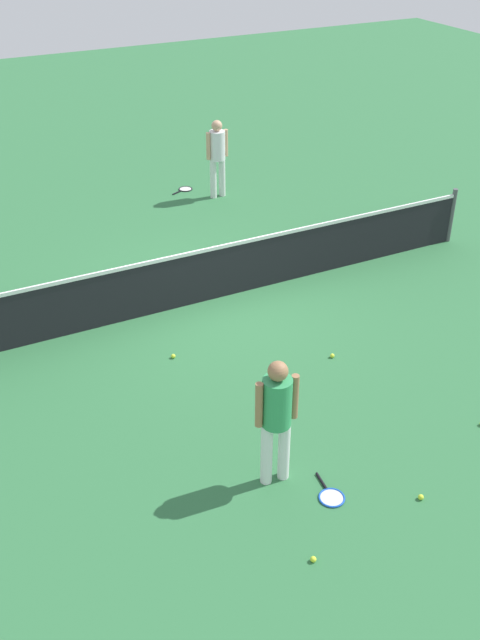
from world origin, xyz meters
The scene contains 10 objects.
ground_plane centered at (0.00, 0.00, 0.00)m, with size 40.00×40.00×0.00m, color #2D6B3D.
court_net centered at (0.00, 0.00, 0.50)m, with size 10.09×0.09×1.07m.
player_near_side centered at (-1.20, -4.22, 1.01)m, with size 0.53×0.37×1.70m.
player_far_side centered at (1.95, 4.05, 1.01)m, with size 0.53×0.36×1.70m.
tennis_racket_near_player centered at (-0.75, -4.78, 0.01)m, with size 0.35×0.60×0.03m.
tennis_racket_far_player centered at (1.44, 4.74, 0.01)m, with size 0.60×0.42×0.03m.
tennis_ball_near_player centered at (-1.32, -1.33, 0.03)m, with size 0.07×0.07×0.07m, color #C6E033.
tennis_ball_by_net centered at (0.81, -2.38, 0.03)m, with size 0.07×0.07×0.07m, color #C6E033.
tennis_ball_midcourt centered at (-1.42, -5.48, 0.03)m, with size 0.07×0.07×0.07m, color #C6E033.
tennis_ball_baseline centered at (0.16, -5.28, 0.03)m, with size 0.07×0.07×0.07m, color #C6E033.
Camera 1 is at (-4.46, -9.82, 6.25)m, focal length 41.27 mm.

